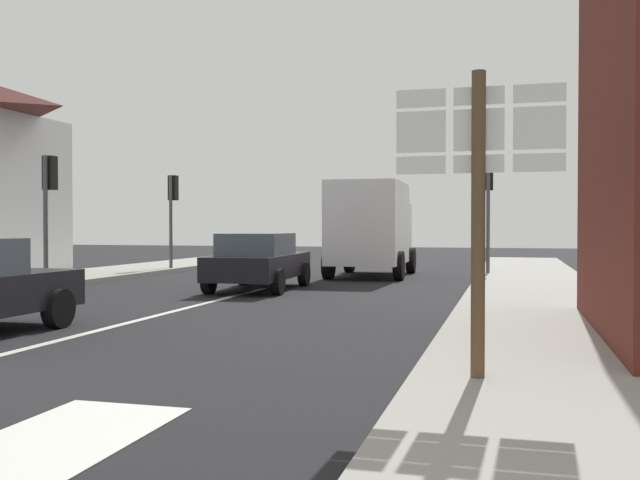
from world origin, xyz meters
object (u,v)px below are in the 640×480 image
route_sign_post (478,191)px  traffic_light_far_right (488,192)px  traffic_light_far_left (173,200)px  traffic_light_near_left (49,190)px  delivery_truck (371,226)px  sedan_far (259,261)px

route_sign_post → traffic_light_far_right: size_ratio=0.86×
traffic_light_far_left → traffic_light_near_left: traffic_light_near_left is taller
delivery_truck → route_sign_post: route_sign_post is taller
sedan_far → traffic_light_far_left: bearing=131.7°
route_sign_post → sedan_far: bearing=120.6°
traffic_light_far_left → traffic_light_far_right: bearing=0.8°
traffic_light_near_left → traffic_light_far_left: bearing=90.0°
traffic_light_far_right → traffic_light_far_left: 11.19m
delivery_truck → traffic_light_far_left: size_ratio=1.44×
traffic_light_near_left → delivery_truck: bearing=41.3°
route_sign_post → traffic_light_far_right: 16.60m
traffic_light_far_left → traffic_light_near_left: (0.00, -7.21, 0.02)m
sedan_far → traffic_light_far_right: (5.61, 6.43, 2.00)m
delivery_truck → traffic_light_far_left: (-7.47, 0.66, 0.94)m
sedan_far → traffic_light_far_right: bearing=48.9°
sedan_far → traffic_light_far_left: (-5.57, 6.26, 1.83)m
traffic_light_near_left → traffic_light_far_right: bearing=33.4°
sedan_far → traffic_light_far_right: 8.76m
traffic_light_far_right → delivery_truck: bearing=-167.5°
sedan_far → traffic_light_near_left: (-5.57, -0.95, 1.85)m
traffic_light_far_left → delivery_truck: bearing=-5.0°
sedan_far → route_sign_post: size_ratio=1.34×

